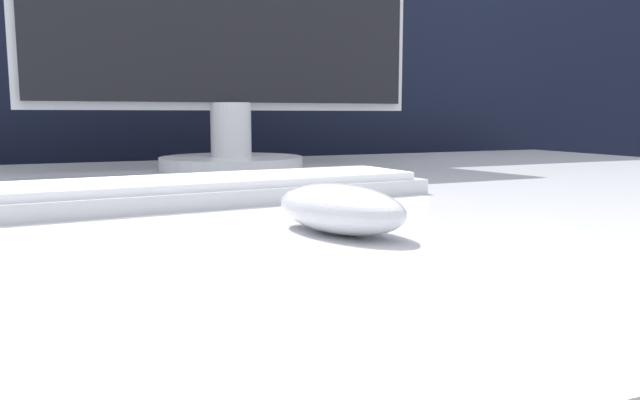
{
  "coord_description": "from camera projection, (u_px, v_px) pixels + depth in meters",
  "views": [
    {
      "loc": [
        -0.19,
        -0.66,
        0.84
      ],
      "look_at": [
        0.01,
        -0.22,
        0.77
      ],
      "focal_mm": 35.0,
      "sensor_mm": 36.0,
      "label": 1
    }
  ],
  "objects": [
    {
      "name": "computer_mouse_near",
      "position": [
        340.0,
        209.0,
        0.45
      ],
      "size": [
        0.09,
        0.13,
        0.04
      ],
      "rotation": [
        0.0,
        0.0,
        0.31
      ],
      "color": "silver",
      "rests_on": "desk"
    },
    {
      "name": "partition_panel",
      "position": [
        145.0,
        172.0,
        1.3
      ],
      "size": [
        5.0,
        0.03,
        1.44
      ],
      "color": "black",
      "rests_on": "ground_plane"
    },
    {
      "name": "keyboard",
      "position": [
        206.0,
        190.0,
        0.62
      ],
      "size": [
        0.47,
        0.16,
        0.02
      ],
      "rotation": [
        0.0,
        0.0,
        0.08
      ],
      "color": "silver",
      "rests_on": "desk"
    },
    {
      "name": "monitor",
      "position": [
        229.0,
        22.0,
        0.95
      ],
      "size": [
        0.62,
        0.22,
        0.43
      ],
      "color": "silver",
      "rests_on": "desk"
    }
  ]
}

